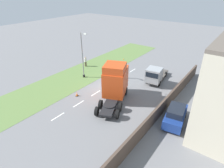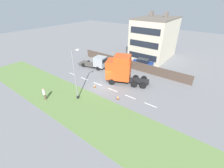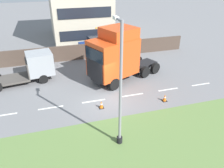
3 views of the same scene
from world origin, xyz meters
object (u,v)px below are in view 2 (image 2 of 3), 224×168
(lorry_cab, at_px, (120,69))
(traffic_cone_trailing, at_px, (118,97))
(parked_car, at_px, (142,63))
(traffic_cone_lead, at_px, (95,86))
(lamp_post, at_px, (76,78))
(pedestrian, at_px, (44,94))
(flatbed_truck, at_px, (98,62))

(lorry_cab, distance_m, traffic_cone_trailing, 5.47)
(parked_car, height_order, traffic_cone_lead, parked_car)
(lamp_post, height_order, pedestrian, lamp_post)
(lorry_cab, relative_size, flatbed_truck, 1.15)
(lorry_cab, xyz_separation_m, traffic_cone_trailing, (-4.34, -2.58, -2.12))
(lorry_cab, height_order, lamp_post, lamp_post)
(flatbed_truck, relative_size, traffic_cone_trailing, 11.03)
(flatbed_truck, bearing_deg, pedestrian, -2.67)
(traffic_cone_lead, bearing_deg, flatbed_truck, 37.08)
(traffic_cone_lead, relative_size, traffic_cone_trailing, 1.00)
(parked_car, xyz_separation_m, traffic_cone_trailing, (-12.26, -2.36, -0.66))
(traffic_cone_lead, distance_m, traffic_cone_trailing, 4.90)
(lorry_cab, height_order, flatbed_truck, lorry_cab)
(lamp_post, height_order, traffic_cone_lead, lamp_post)
(flatbed_truck, xyz_separation_m, traffic_cone_trailing, (-6.53, -9.47, -1.06))
(lorry_cab, height_order, parked_car, lorry_cab)
(flatbed_truck, relative_size, traffic_cone_lead, 11.03)
(parked_car, bearing_deg, lorry_cab, 169.46)
(lorry_cab, xyz_separation_m, flatbed_truck, (2.19, 6.88, -1.06))
(flatbed_truck, distance_m, pedestrian, 12.87)
(traffic_cone_lead, bearing_deg, lorry_cab, -30.53)
(traffic_cone_trailing, bearing_deg, flatbed_truck, 55.40)
(traffic_cone_lead, bearing_deg, pedestrian, 153.51)
(lorry_cab, bearing_deg, traffic_cone_lead, 126.50)
(parked_car, distance_m, lamp_post, 15.85)
(lamp_post, relative_size, pedestrian, 3.95)
(pedestrian, relative_size, traffic_cone_trailing, 3.08)
(parked_car, relative_size, traffic_cone_trailing, 7.70)
(lorry_cab, bearing_deg, parked_car, -24.60)
(lamp_post, distance_m, traffic_cone_trailing, 6.45)
(lorry_cab, distance_m, lamp_post, 7.92)
(traffic_cone_lead, bearing_deg, traffic_cone_trailing, -95.31)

